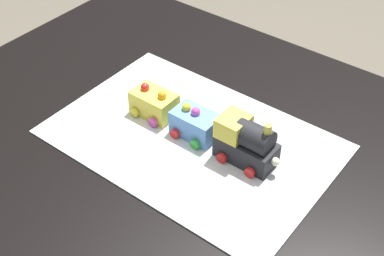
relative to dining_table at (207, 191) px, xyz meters
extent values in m
cube|color=black|center=(0.00, 0.00, 0.09)|extent=(1.40, 1.00, 0.03)
cube|color=black|center=(0.64, -0.44, -0.28)|extent=(0.07, 0.07, 0.71)
cube|color=silver|center=(0.06, -0.02, 0.11)|extent=(0.60, 0.40, 0.00)
cube|color=#232328|center=(-0.07, -0.04, 0.14)|extent=(0.12, 0.06, 0.05)
cylinder|color=#232328|center=(-0.08, -0.04, 0.18)|extent=(0.08, 0.05, 0.05)
cube|color=#F4E04C|center=(-0.03, -0.04, 0.18)|extent=(0.06, 0.06, 0.04)
cylinder|color=#F4E04C|center=(-0.11, -0.04, 0.21)|extent=(0.02, 0.02, 0.03)
sphere|color=#F4EFCC|center=(-0.14, -0.04, 0.14)|extent=(0.02, 0.02, 0.02)
cylinder|color=red|center=(-0.10, -0.07, 0.12)|extent=(0.02, 0.01, 0.02)
cylinder|color=#4C59D8|center=(-0.03, -0.07, 0.12)|extent=(0.02, 0.01, 0.02)
cylinder|color=red|center=(-0.10, 0.00, 0.12)|extent=(0.02, 0.01, 0.02)
cylinder|color=red|center=(-0.03, 0.00, 0.12)|extent=(0.02, 0.01, 0.02)
cube|color=#669EEA|center=(0.06, -0.04, 0.14)|extent=(0.10, 0.06, 0.06)
cylinder|color=#D84CB2|center=(0.03, -0.07, 0.12)|extent=(0.02, 0.01, 0.02)
cylinder|color=red|center=(0.09, -0.07, 0.12)|extent=(0.02, 0.01, 0.02)
cylinder|color=green|center=(0.03, 0.00, 0.12)|extent=(0.02, 0.01, 0.02)
cylinder|color=red|center=(0.09, 0.00, 0.12)|extent=(0.02, 0.01, 0.02)
sphere|color=#D84CB2|center=(0.06, -0.04, 0.17)|extent=(0.02, 0.02, 0.02)
sphere|color=yellow|center=(0.09, -0.04, 0.17)|extent=(0.02, 0.02, 0.02)
cube|color=#F4E04C|center=(0.18, -0.04, 0.14)|extent=(0.10, 0.06, 0.06)
cylinder|color=yellow|center=(0.15, -0.07, 0.12)|extent=(0.02, 0.01, 0.02)
cylinder|color=red|center=(0.21, -0.07, 0.12)|extent=(0.02, 0.01, 0.02)
cylinder|color=#D84CB2|center=(0.15, 0.00, 0.12)|extent=(0.02, 0.01, 0.02)
cylinder|color=yellow|center=(0.21, 0.00, 0.12)|extent=(0.02, 0.01, 0.02)
sphere|color=orange|center=(0.15, -0.04, 0.17)|extent=(0.02, 0.02, 0.02)
sphere|color=red|center=(0.20, -0.04, 0.17)|extent=(0.02, 0.02, 0.02)
camera|label=1|loc=(-0.48, 0.67, 0.89)|focal=50.55mm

